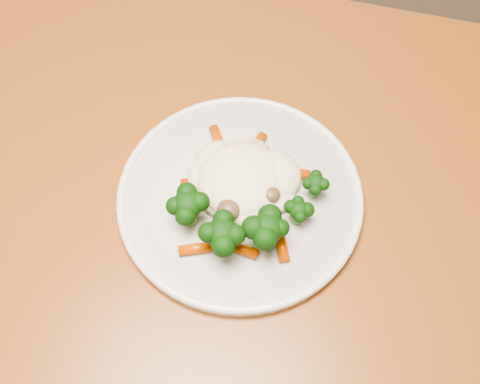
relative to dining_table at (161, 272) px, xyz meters
The scene contains 3 objects.
dining_table is the anchor object (origin of this frame).
plate 0.15m from the dining_table, 36.67° to the left, with size 0.28×0.28×0.01m, color white.
meal 0.16m from the dining_table, 30.01° to the left, with size 0.18×0.19×0.05m.
Camera 1 is at (0.05, 0.05, 1.37)m, focal length 45.00 mm.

